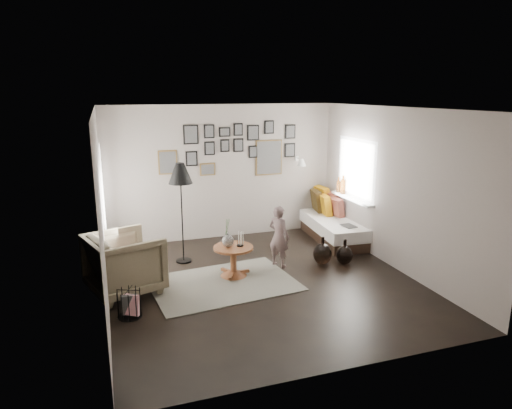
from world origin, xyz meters
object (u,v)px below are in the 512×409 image
object	(u,v)px
floor_lamp	(180,177)
child	(279,236)
pedestal_table	(233,263)
armchair	(125,263)
demijohn_small	(344,255)
vase	(228,238)
magazine_basket	(129,303)
demijohn_large	(322,254)
daybed	(332,224)

from	to	relation	value
floor_lamp	child	bearing A→B (deg)	-25.63
floor_lamp	child	world-z (taller)	floor_lamp
pedestal_table	armchair	xyz separation A→B (m)	(-1.63, -0.06, 0.21)
armchair	demijohn_small	world-z (taller)	armchair
vase	magazine_basket	world-z (taller)	vase
demijohn_small	floor_lamp	bearing A→B (deg)	158.92
vase	demijohn_large	distance (m)	1.69
demijohn_small	vase	bearing A→B (deg)	176.59
armchair	magazine_basket	distance (m)	0.84
vase	armchair	world-z (taller)	vase
daybed	demijohn_small	xyz separation A→B (m)	(-0.46, -1.33, -0.13)
daybed	floor_lamp	size ratio (longest dim) A/B	1.16
vase	floor_lamp	xyz separation A→B (m)	(-0.56, 0.86, 0.84)
daybed	magazine_basket	xyz separation A→B (m)	(-4.00, -2.09, -0.11)
vase	demijohn_small	world-z (taller)	vase
magazine_basket	vase	bearing A→B (deg)	29.44
pedestal_table	child	xyz separation A→B (m)	(0.83, 0.18, 0.29)
daybed	armchair	bearing A→B (deg)	-157.77
pedestal_table	floor_lamp	distance (m)	1.65
pedestal_table	floor_lamp	world-z (taller)	floor_lamp
pedestal_table	floor_lamp	bearing A→B (deg)	125.83
child	vase	bearing A→B (deg)	65.04
armchair	magazine_basket	bearing A→B (deg)	161.71
vase	demijohn_small	distance (m)	2.04
daybed	magazine_basket	world-z (taller)	daybed
floor_lamp	demijohn_small	xyz separation A→B (m)	(2.54, -0.98, -1.31)
daybed	pedestal_table	bearing A→B (deg)	-148.18
pedestal_table	vase	distance (m)	0.41
pedestal_table	floor_lamp	size ratio (longest dim) A/B	0.37
armchair	demijohn_large	bearing A→B (deg)	-106.95
daybed	vase	bearing A→B (deg)	-149.33
pedestal_table	child	bearing A→B (deg)	12.16
pedestal_table	demijohn_small	world-z (taller)	pedestal_table
daybed	armchair	xyz separation A→B (m)	(-4.00, -1.29, 0.15)
demijohn_large	child	size ratio (longest dim) A/B	0.46
child	daybed	bearing A→B (deg)	-90.42
demijohn_small	child	world-z (taller)	child
pedestal_table	magazine_basket	bearing A→B (deg)	-152.33
vase	armchair	bearing A→B (deg)	-177.02
magazine_basket	pedestal_table	bearing A→B (deg)	27.67
vase	armchair	xyz separation A→B (m)	(-1.55, -0.08, -0.19)
floor_lamp	child	xyz separation A→B (m)	(1.47, -0.70, -0.95)
vase	daybed	bearing A→B (deg)	26.37
magazine_basket	demijohn_large	bearing A→B (deg)	15.39
magazine_basket	demijohn_large	size ratio (longest dim) A/B	0.81
armchair	child	bearing A→B (deg)	-102.88
daybed	floor_lamp	distance (m)	3.25
pedestal_table	child	size ratio (longest dim) A/B	0.60
magazine_basket	demijohn_small	world-z (taller)	demijohn_small
armchair	demijohn_large	xyz separation A→B (m)	(3.19, 0.08, -0.25)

